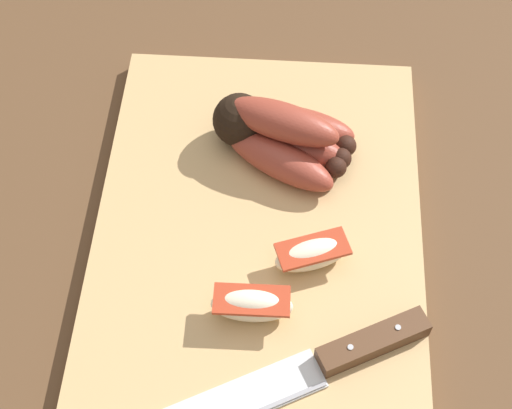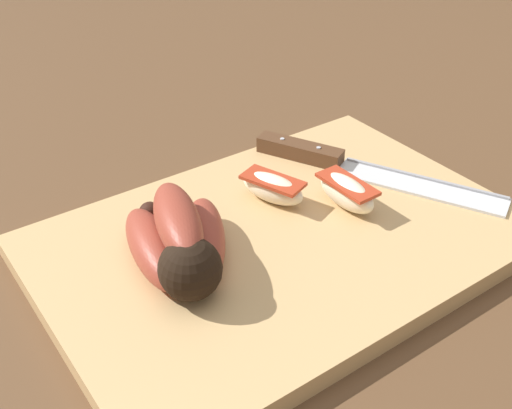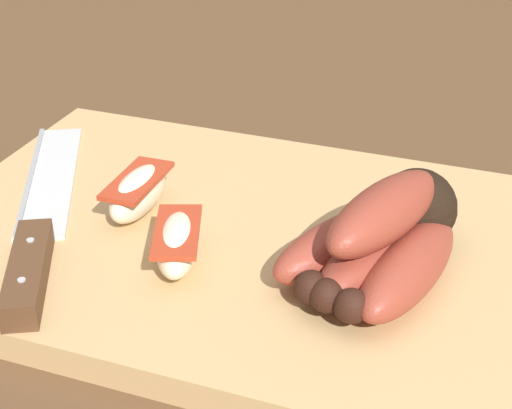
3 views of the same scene
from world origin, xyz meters
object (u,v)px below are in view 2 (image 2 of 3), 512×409
chefs_knife (340,162)px  apple_wedge_middle (344,190)px  apple_wedge_near (273,188)px  banana_bunch (180,242)px

chefs_knife → apple_wedge_middle: (0.05, 0.06, 0.01)m
apple_wedge_middle → apple_wedge_near: bearing=-40.4°
banana_bunch → apple_wedge_near: 0.13m
chefs_knife → banana_bunch: bearing=11.5°
banana_bunch → apple_wedge_near: banana_bunch is taller
banana_bunch → apple_wedge_middle: bearing=176.6°
apple_wedge_near → apple_wedge_middle: bearing=139.6°
banana_bunch → apple_wedge_middle: banana_bunch is taller
banana_bunch → apple_wedge_middle: (-0.18, 0.01, -0.01)m
apple_wedge_middle → chefs_knife: bearing=-129.0°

